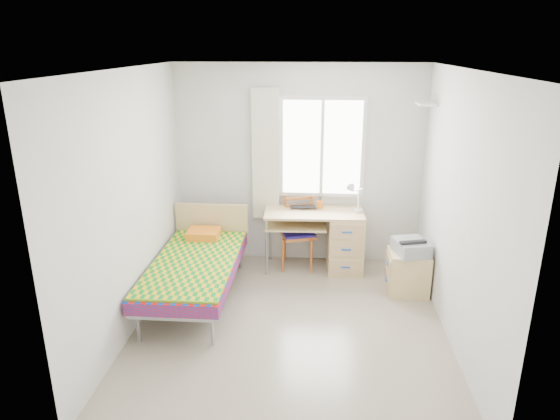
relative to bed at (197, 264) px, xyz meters
The scene contains 17 objects.
floor 1.30m from the bed, 25.86° to the right, with size 3.50×3.50×0.00m, color #BCAD93.
ceiling 2.51m from the bed, 25.86° to the right, with size 3.50×3.50×0.00m, color white.
wall_back 1.86m from the bed, 47.68° to the left, with size 3.20×3.20×0.00m, color silver.
wall_left 1.15m from the bed, 132.69° to the right, with size 3.50×3.50×0.00m, color silver.
wall_right 2.90m from the bed, 11.20° to the right, with size 3.50×3.50×0.00m, color silver.
window 2.16m from the bed, 40.27° to the left, with size 1.10×0.04×1.30m.
curtain 1.69m from the bed, 59.07° to the left, with size 0.35×0.05×1.70m, color beige.
floating_shelf 3.24m from the bed, 18.41° to the left, with size 0.20×0.32×0.03m, color white.
bed is the anchor object (origin of this frame).
desk 1.89m from the bed, 28.28° to the left, with size 1.27×0.62×0.78m.
chair 1.49m from the bed, 40.72° to the left, with size 0.51×0.51×0.94m.
cabinet 2.47m from the bed, ahead, with size 0.47×0.42×0.51m.
printer 2.47m from the bed, ahead, with size 0.43×0.47×0.17m.
laptop 1.58m from the bed, 39.48° to the left, with size 0.33×0.21×0.03m, color black.
pen_cup 1.79m from the bed, 36.79° to the left, with size 0.08×0.08×0.10m, color #F5A81B.
task_lamp 2.09m from the bed, 24.08° to the left, with size 0.23×0.32×0.41m.
book 1.43m from the bed, 37.26° to the left, with size 0.19×0.26×0.02m, color gray.
Camera 1 is at (0.25, -4.59, 2.82)m, focal length 32.00 mm.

